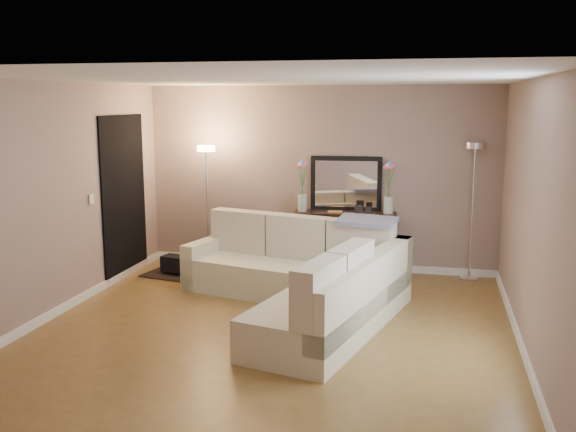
% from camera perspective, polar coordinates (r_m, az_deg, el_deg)
% --- Properties ---
extents(floor, '(5.00, 5.50, 0.01)m').
position_cam_1_polar(floor, '(6.80, -1.53, -10.39)').
color(floor, olive).
rests_on(floor, ground).
extents(ceiling, '(5.00, 5.50, 0.01)m').
position_cam_1_polar(ceiling, '(6.36, -1.65, 12.17)').
color(ceiling, white).
rests_on(ceiling, ground).
extents(wall_back, '(5.00, 0.02, 2.60)m').
position_cam_1_polar(wall_back, '(9.12, 2.75, 3.38)').
color(wall_back, gray).
rests_on(wall_back, ground).
extents(wall_front, '(5.00, 0.02, 2.60)m').
position_cam_1_polar(wall_front, '(3.91, -11.81, -6.20)').
color(wall_front, gray).
rests_on(wall_front, ground).
extents(wall_left, '(0.02, 5.50, 2.60)m').
position_cam_1_polar(wall_left, '(7.48, -20.55, 1.21)').
color(wall_left, gray).
rests_on(wall_left, ground).
extents(wall_right, '(0.02, 5.50, 2.60)m').
position_cam_1_polar(wall_right, '(6.32, 21.03, -0.38)').
color(wall_right, gray).
rests_on(wall_right, ground).
extents(baseboard_back, '(5.00, 0.03, 0.10)m').
position_cam_1_polar(baseboard_back, '(9.33, 2.66, -4.28)').
color(baseboard_back, white).
rests_on(baseboard_back, ground).
extents(baseboard_left, '(0.03, 5.50, 0.10)m').
position_cam_1_polar(baseboard_left, '(7.75, -19.81, -7.96)').
color(baseboard_left, white).
rests_on(baseboard_left, ground).
extents(baseboard_right, '(0.03, 5.50, 0.10)m').
position_cam_1_polar(baseboard_right, '(6.65, 20.11, -11.02)').
color(baseboard_right, white).
rests_on(baseboard_right, ground).
extents(doorway, '(0.02, 1.20, 2.20)m').
position_cam_1_polar(doorway, '(8.94, -14.35, 1.64)').
color(doorway, black).
rests_on(doorway, ground).
extents(switch_plate, '(0.02, 0.08, 0.12)m').
position_cam_1_polar(switch_plate, '(8.19, -17.08, 1.44)').
color(switch_plate, white).
rests_on(switch_plate, ground).
extents(sectional_sofa, '(2.88, 3.20, 0.96)m').
position_cam_1_polar(sectional_sofa, '(7.43, 1.56, -5.64)').
color(sectional_sofa, beige).
rests_on(sectional_sofa, floor).
extents(throw_blanket, '(0.75, 0.53, 0.09)m').
position_cam_1_polar(throw_blanket, '(7.72, 7.01, -0.43)').
color(throw_blanket, gray).
rests_on(throw_blanket, sectional_sofa).
extents(console_table, '(1.43, 0.47, 0.86)m').
position_cam_1_polar(console_table, '(8.98, 4.52, -2.01)').
color(console_table, black).
rests_on(console_table, floor).
extents(leaning_mirror, '(0.99, 0.11, 0.78)m').
position_cam_1_polar(leaning_mirror, '(9.03, 5.18, 2.87)').
color(leaning_mirror, black).
rests_on(leaning_mirror, console_table).
extents(table_decor, '(0.60, 0.14, 0.14)m').
position_cam_1_polar(table_decor, '(8.87, 5.03, 0.36)').
color(table_decor, orange).
rests_on(table_decor, console_table).
extents(flower_vase_left, '(0.16, 0.14, 0.74)m').
position_cam_1_polar(flower_vase_left, '(8.92, 1.29, 2.26)').
color(flower_vase_left, silver).
rests_on(flower_vase_left, console_table).
extents(flower_vase_right, '(0.16, 0.14, 0.74)m').
position_cam_1_polar(flower_vase_right, '(8.84, 8.94, 2.07)').
color(flower_vase_right, silver).
rests_on(flower_vase_right, console_table).
extents(floor_lamp_lit, '(0.29, 0.29, 1.77)m').
position_cam_1_polar(floor_lamp_lit, '(9.08, -7.23, 2.95)').
color(floor_lamp_lit, silver).
rests_on(floor_lamp_lit, floor).
extents(floor_lamp_unlit, '(0.32, 0.32, 1.85)m').
position_cam_1_polar(floor_lamp_unlit, '(8.79, 16.18, 2.78)').
color(floor_lamp_unlit, silver).
rests_on(floor_lamp_unlit, floor).
extents(charcoal_rug, '(1.30, 1.07, 0.02)m').
position_cam_1_polar(charcoal_rug, '(9.10, -8.67, -5.06)').
color(charcoal_rug, black).
rests_on(charcoal_rug, floor).
extents(black_bag, '(0.36, 0.29, 0.21)m').
position_cam_1_polar(black_bag, '(9.08, -10.05, -4.15)').
color(black_bag, black).
rests_on(black_bag, charcoal_rug).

